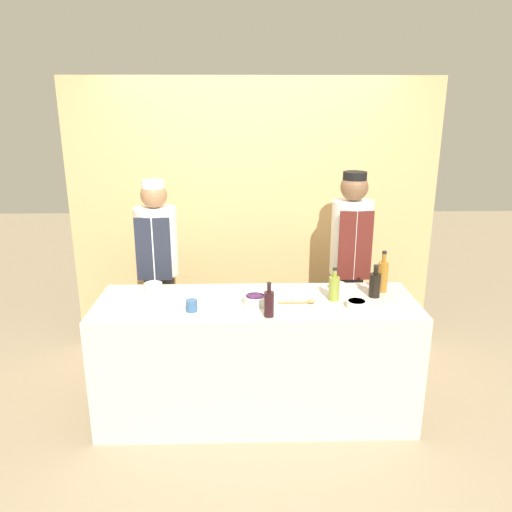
{
  "coord_description": "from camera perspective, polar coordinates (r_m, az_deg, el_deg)",
  "views": [
    {
      "loc": [
        -0.08,
        -3.17,
        2.19
      ],
      "look_at": [
        0.0,
        0.14,
        1.17
      ],
      "focal_mm": 35.0,
      "sensor_mm": 36.0,
      "label": 1
    }
  ],
  "objects": [
    {
      "name": "cup_blue",
      "position": [
        3.28,
        -7.37,
        -5.64
      ],
      "size": [
        0.07,
        0.07,
        0.08
      ],
      "color": "#386093",
      "rests_on": "counter"
    },
    {
      "name": "sauce_bowl_green",
      "position": [
        3.68,
        9.27,
        -3.38
      ],
      "size": [
        0.12,
        0.12,
        0.05
      ],
      "color": "silver",
      "rests_on": "counter"
    },
    {
      "name": "bottle_oil",
      "position": [
        3.45,
        8.92,
        -3.59
      ],
      "size": [
        0.07,
        0.07,
        0.23
      ],
      "color": "olive",
      "rests_on": "counter"
    },
    {
      "name": "bottle_amber",
      "position": [
        3.67,
        14.28,
        -2.21
      ],
      "size": [
        0.07,
        0.07,
        0.3
      ],
      "color": "#9E661E",
      "rests_on": "counter"
    },
    {
      "name": "sauce_bowl_white",
      "position": [
        3.69,
        -11.68,
        -3.39
      ],
      "size": [
        0.13,
        0.13,
        0.05
      ],
      "color": "silver",
      "rests_on": "counter"
    },
    {
      "name": "chef_left",
      "position": [
        4.13,
        -11.11,
        -1.65
      ],
      "size": [
        0.34,
        0.34,
        1.61
      ],
      "color": "#28282D",
      "rests_on": "ground_plane"
    },
    {
      "name": "cabinet_wall",
      "position": [
        4.51,
        -0.34,
        4.5
      ],
      "size": [
        3.21,
        0.18,
        2.4
      ],
      "color": "tan",
      "rests_on": "ground_plane"
    },
    {
      "name": "wooden_spoon",
      "position": [
        3.4,
        5.28,
        -5.23
      ],
      "size": [
        0.25,
        0.04,
        0.03
      ],
      "color": "#B2844C",
      "rests_on": "counter"
    },
    {
      "name": "bottle_soy",
      "position": [
        3.57,
        13.43,
        -3.17
      ],
      "size": [
        0.08,
        0.08,
        0.23
      ],
      "color": "black",
      "rests_on": "counter"
    },
    {
      "name": "sauce_bowl_orange",
      "position": [
        3.38,
        11.42,
        -5.35
      ],
      "size": [
        0.14,
        0.14,
        0.05
      ],
      "color": "silver",
      "rests_on": "counter"
    },
    {
      "name": "ground_plane",
      "position": [
        3.85,
        0.05,
        -17.43
      ],
      "size": [
        14.0,
        14.0,
        0.0
      ],
      "primitive_type": "plane",
      "color": "tan"
    },
    {
      "name": "chef_right",
      "position": [
        4.15,
        10.68,
        -0.94
      ],
      "size": [
        0.33,
        0.33,
        1.67
      ],
      "color": "#28282D",
      "rests_on": "ground_plane"
    },
    {
      "name": "bottle_wine",
      "position": [
        3.16,
        1.49,
        -5.41
      ],
      "size": [
        0.06,
        0.06,
        0.23
      ],
      "color": "black",
      "rests_on": "counter"
    },
    {
      "name": "counter",
      "position": [
        3.62,
        0.05,
        -11.65
      ],
      "size": [
        2.2,
        0.69,
        0.89
      ],
      "color": "beige",
      "rests_on": "ground_plane"
    },
    {
      "name": "sauce_bowl_purple",
      "position": [
        3.37,
        -0.09,
        -4.98
      ],
      "size": [
        0.16,
        0.16,
        0.06
      ],
      "color": "silver",
      "rests_on": "counter"
    },
    {
      "name": "cutting_board",
      "position": [
        3.4,
        -11.94,
        -5.56
      ],
      "size": [
        0.3,
        0.26,
        0.02
      ],
      "color": "white",
      "rests_on": "counter"
    }
  ]
}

